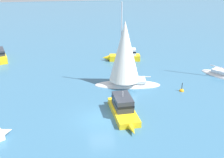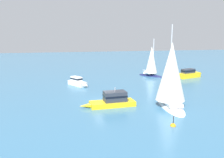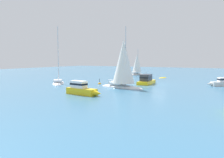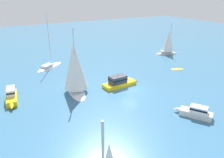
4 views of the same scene
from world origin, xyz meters
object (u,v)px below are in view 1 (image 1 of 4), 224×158
powerboat (0,55)px  motor_cruiser (124,56)px  yacht (125,57)px  channel_buoy (182,91)px  cabin_cruiser (123,108)px

powerboat → motor_cruiser: size_ratio=1.08×
yacht → channel_buoy: size_ratio=8.04×
channel_buoy → motor_cruiser: bearing=-157.6°
powerboat → channel_buoy: bearing=-139.4°
powerboat → cabin_cruiser: 24.46m
channel_buoy → cabin_cruiser: bearing=-59.7°
motor_cruiser → channel_buoy: size_ratio=4.40×
yacht → motor_cruiser: (-9.05, 1.45, -2.85)m
powerboat → cabin_cruiser: bearing=-157.9°
cabin_cruiser → channel_buoy: size_ratio=5.38×
yacht → channel_buoy: (2.51, 6.22, -3.55)m
yacht → cabin_cruiser: 7.63m
powerboat → cabin_cruiser: cabin_cruiser is taller
cabin_cruiser → motor_cruiser: bearing=165.7°
motor_cruiser → channel_buoy: (11.56, 4.77, -0.70)m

